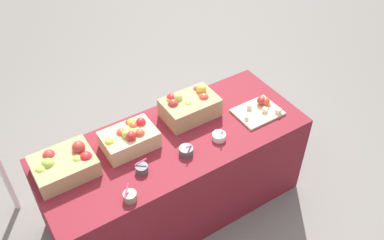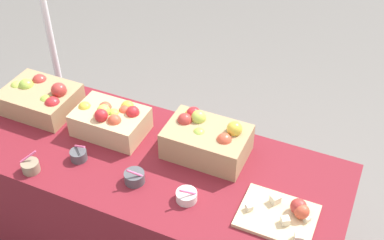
{
  "view_description": "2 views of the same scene",
  "coord_description": "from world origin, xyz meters",
  "px_view_note": "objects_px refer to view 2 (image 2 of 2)",
  "views": [
    {
      "loc": [
        -1.01,
        -1.81,
        2.77
      ],
      "look_at": [
        0.14,
        -0.02,
        0.86
      ],
      "focal_mm": 39.3,
      "sensor_mm": 36.0,
      "label": 1
    },
    {
      "loc": [
        0.89,
        -1.5,
        2.42
      ],
      "look_at": [
        0.19,
        0.05,
        1.01
      ],
      "focal_mm": 46.38,
      "sensor_mm": 36.0,
      "label": 2
    }
  ],
  "objects_px": {
    "sample_bowl_mid": "(31,166)",
    "sample_bowl_extra": "(135,178)",
    "apple_crate_right": "(207,139)",
    "tent_pole": "(46,14)",
    "sample_bowl_near": "(79,155)",
    "apple_crate_middle": "(111,120)",
    "cutting_board_front": "(284,214)",
    "sample_bowl_far": "(187,196)",
    "apple_crate_left": "(41,98)"
  },
  "relations": [
    {
      "from": "apple_crate_right",
      "to": "sample_bowl_far",
      "type": "relative_size",
      "value": 4.09
    },
    {
      "from": "apple_crate_right",
      "to": "sample_bowl_extra",
      "type": "bearing_deg",
      "value": -124.98
    },
    {
      "from": "apple_crate_right",
      "to": "sample_bowl_near",
      "type": "xyz_separation_m",
      "value": [
        -0.55,
        -0.3,
        -0.06
      ]
    },
    {
      "from": "sample_bowl_near",
      "to": "cutting_board_front",
      "type": "bearing_deg",
      "value": 3.13
    },
    {
      "from": "apple_crate_left",
      "to": "apple_crate_right",
      "type": "bearing_deg",
      "value": 2.58
    },
    {
      "from": "sample_bowl_extra",
      "to": "tent_pole",
      "type": "xyz_separation_m",
      "value": [
        -1.08,
        0.83,
        0.2
      ]
    },
    {
      "from": "sample_bowl_mid",
      "to": "apple_crate_right",
      "type": "bearing_deg",
      "value": 32.81
    },
    {
      "from": "sample_bowl_near",
      "to": "sample_bowl_mid",
      "type": "height_order",
      "value": "sample_bowl_mid"
    },
    {
      "from": "sample_bowl_mid",
      "to": "apple_crate_left",
      "type": "bearing_deg",
      "value": 120.58
    },
    {
      "from": "apple_crate_right",
      "to": "cutting_board_front",
      "type": "bearing_deg",
      "value": -27.7
    },
    {
      "from": "apple_crate_right",
      "to": "sample_bowl_near",
      "type": "height_order",
      "value": "apple_crate_right"
    },
    {
      "from": "apple_crate_right",
      "to": "tent_pole",
      "type": "relative_size",
      "value": 0.2
    },
    {
      "from": "cutting_board_front",
      "to": "tent_pole",
      "type": "bearing_deg",
      "value": 156.8
    },
    {
      "from": "apple_crate_right",
      "to": "sample_bowl_near",
      "type": "bearing_deg",
      "value": -151.43
    },
    {
      "from": "cutting_board_front",
      "to": "apple_crate_left",
      "type": "bearing_deg",
      "value": 171.97
    },
    {
      "from": "apple_crate_right",
      "to": "sample_bowl_near",
      "type": "distance_m",
      "value": 0.62
    },
    {
      "from": "apple_crate_left",
      "to": "cutting_board_front",
      "type": "relative_size",
      "value": 1.16
    },
    {
      "from": "sample_bowl_far",
      "to": "sample_bowl_extra",
      "type": "bearing_deg",
      "value": 179.29
    },
    {
      "from": "apple_crate_left",
      "to": "sample_bowl_mid",
      "type": "relative_size",
      "value": 3.7
    },
    {
      "from": "sample_bowl_extra",
      "to": "sample_bowl_far",
      "type": "bearing_deg",
      "value": -0.71
    },
    {
      "from": "apple_crate_right",
      "to": "tent_pole",
      "type": "bearing_deg",
      "value": 158.47
    },
    {
      "from": "apple_crate_middle",
      "to": "tent_pole",
      "type": "height_order",
      "value": "tent_pole"
    },
    {
      "from": "apple_crate_middle",
      "to": "sample_bowl_far",
      "type": "height_order",
      "value": "apple_crate_middle"
    },
    {
      "from": "sample_bowl_mid",
      "to": "apple_crate_middle",
      "type": "bearing_deg",
      "value": 63.49
    },
    {
      "from": "apple_crate_left",
      "to": "sample_bowl_mid",
      "type": "distance_m",
      "value": 0.48
    },
    {
      "from": "apple_crate_right",
      "to": "sample_bowl_near",
      "type": "relative_size",
      "value": 4.19
    },
    {
      "from": "apple_crate_right",
      "to": "sample_bowl_mid",
      "type": "distance_m",
      "value": 0.84
    },
    {
      "from": "apple_crate_middle",
      "to": "cutting_board_front",
      "type": "xyz_separation_m",
      "value": [
        0.97,
        -0.19,
        -0.05
      ]
    },
    {
      "from": "sample_bowl_near",
      "to": "sample_bowl_mid",
      "type": "xyz_separation_m",
      "value": [
        -0.16,
        -0.16,
        0.0
      ]
    },
    {
      "from": "apple_crate_middle",
      "to": "apple_crate_right",
      "type": "bearing_deg",
      "value": 5.83
    },
    {
      "from": "sample_bowl_near",
      "to": "sample_bowl_extra",
      "type": "bearing_deg",
      "value": -3.61
    },
    {
      "from": "sample_bowl_far",
      "to": "apple_crate_left",
      "type": "bearing_deg",
      "value": 164.31
    },
    {
      "from": "cutting_board_front",
      "to": "sample_bowl_mid",
      "type": "height_order",
      "value": "sample_bowl_mid"
    },
    {
      "from": "sample_bowl_near",
      "to": "sample_bowl_far",
      "type": "relative_size",
      "value": 0.98
    },
    {
      "from": "cutting_board_front",
      "to": "sample_bowl_far",
      "type": "xyz_separation_m",
      "value": [
        -0.42,
        -0.08,
        0.0
      ]
    },
    {
      "from": "sample_bowl_near",
      "to": "sample_bowl_mid",
      "type": "distance_m",
      "value": 0.23
    },
    {
      "from": "apple_crate_left",
      "to": "apple_crate_middle",
      "type": "distance_m",
      "value": 0.45
    },
    {
      "from": "apple_crate_left",
      "to": "apple_crate_right",
      "type": "relative_size",
      "value": 0.96
    },
    {
      "from": "apple_crate_left",
      "to": "tent_pole",
      "type": "bearing_deg",
      "value": 122.37
    },
    {
      "from": "apple_crate_middle",
      "to": "sample_bowl_far",
      "type": "distance_m",
      "value": 0.61
    },
    {
      "from": "sample_bowl_near",
      "to": "sample_bowl_mid",
      "type": "relative_size",
      "value": 0.92
    },
    {
      "from": "sample_bowl_mid",
      "to": "sample_bowl_extra",
      "type": "height_order",
      "value": "same"
    },
    {
      "from": "sample_bowl_mid",
      "to": "sample_bowl_extra",
      "type": "bearing_deg",
      "value": 15.91
    },
    {
      "from": "cutting_board_front",
      "to": "sample_bowl_near",
      "type": "bearing_deg",
      "value": -176.87
    },
    {
      "from": "sample_bowl_near",
      "to": "sample_bowl_far",
      "type": "xyz_separation_m",
      "value": [
        0.58,
        -0.02,
        -0.0
      ]
    },
    {
      "from": "tent_pole",
      "to": "sample_bowl_mid",
      "type": "bearing_deg",
      "value": -58.38
    },
    {
      "from": "sample_bowl_near",
      "to": "tent_pole",
      "type": "height_order",
      "value": "tent_pole"
    },
    {
      "from": "apple_crate_right",
      "to": "tent_pole",
      "type": "xyz_separation_m",
      "value": [
        -1.3,
        0.51,
        0.14
      ]
    },
    {
      "from": "apple_crate_left",
      "to": "sample_bowl_mid",
      "type": "xyz_separation_m",
      "value": [
        0.24,
        -0.41,
        -0.04
      ]
    },
    {
      "from": "apple_crate_right",
      "to": "sample_bowl_mid",
      "type": "height_order",
      "value": "apple_crate_right"
    }
  ]
}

